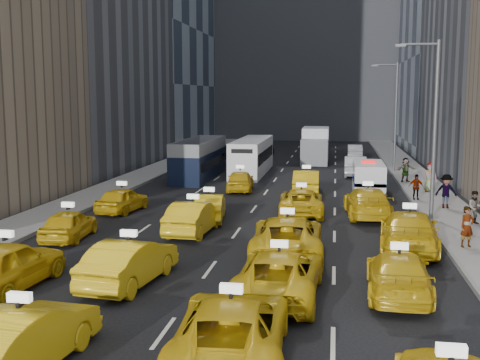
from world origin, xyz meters
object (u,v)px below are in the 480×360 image
(pedestrian_0, at_px, (467,227))
(taxi_1, at_px, (22,339))
(taxi_2, at_px, (231,329))
(double_decker, at_px, (199,159))
(city_bus, at_px, (252,156))
(box_truck, at_px, (315,145))
(nypd_van, at_px, (368,179))

(pedestrian_0, bearing_deg, taxi_1, -157.68)
(taxi_2, distance_m, double_decker, 32.56)
(taxi_1, relative_size, city_bus, 0.43)
(taxi_1, bearing_deg, double_decker, -78.61)
(taxi_2, height_order, city_bus, city_bus)
(box_truck, bearing_deg, taxi_1, -99.42)
(city_bus, distance_m, pedestrian_0, 26.18)
(city_bus, bearing_deg, taxi_2, -83.84)
(nypd_van, xyz_separation_m, city_bus, (-8.88, 8.90, 0.42))
(pedestrian_0, bearing_deg, box_truck, 78.67)
(city_bus, height_order, pedestrian_0, city_bus)
(taxi_2, xyz_separation_m, box_truck, (0.48, 44.11, 0.82))
(taxi_2, relative_size, double_decker, 0.56)
(taxi_1, bearing_deg, taxi_2, -158.85)
(city_bus, bearing_deg, nypd_van, -45.98)
(nypd_van, distance_m, box_truck, 18.53)
(box_truck, bearing_deg, taxi_2, -93.57)
(nypd_van, bearing_deg, city_bus, 130.57)
(double_decker, bearing_deg, taxi_2, -74.50)
(nypd_van, distance_m, pedestrian_0, 14.67)
(city_bus, distance_m, box_truck, 10.36)
(taxi_2, bearing_deg, nypd_van, -103.20)
(taxi_2, distance_m, box_truck, 44.12)
(taxi_1, xyz_separation_m, taxi_2, (4.67, 1.30, 0.01))
(taxi_1, relative_size, nypd_van, 0.92)
(double_decker, bearing_deg, city_bus, 44.18)
(taxi_2, relative_size, pedestrian_0, 3.34)
(taxi_2, height_order, double_decker, double_decker)
(taxi_1, relative_size, box_truck, 0.65)
(box_truck, xyz_separation_m, pedestrian_0, (7.29, -32.38, -0.61))
(double_decker, height_order, city_bus, double_decker)
(double_decker, bearing_deg, nypd_van, -22.45)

